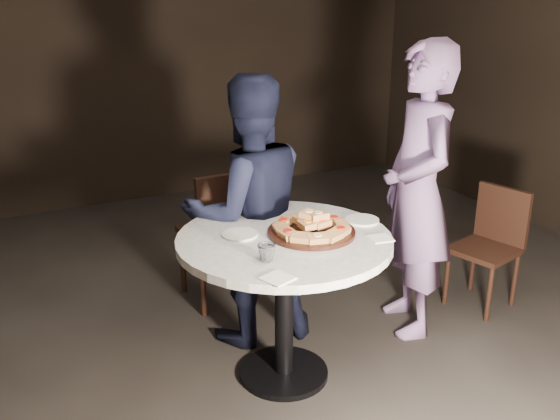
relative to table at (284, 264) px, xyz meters
name	(u,v)px	position (x,y,z in m)	size (l,w,h in m)	color
floor	(308,377)	(0.11, -0.08, -0.69)	(7.00, 7.00, 0.00)	black
table	(284,264)	(0.00, 0.00, 0.00)	(1.28, 1.28, 0.84)	black
serving_board	(311,232)	(0.14, -0.03, 0.17)	(0.46, 0.46, 0.02)	black
focaccia_pile	(312,224)	(0.15, -0.03, 0.21)	(0.41, 0.41, 0.11)	#B87E47
plate_left	(240,234)	(-0.20, 0.12, 0.16)	(0.19, 0.19, 0.01)	white
plate_right	(362,220)	(0.49, 0.01, 0.16)	(0.19, 0.19, 0.01)	white
water_glass	(267,253)	(-0.21, -0.23, 0.20)	(0.09, 0.09, 0.08)	silver
napkin_near	(277,278)	(-0.25, -0.43, 0.16)	(0.12, 0.12, 0.01)	white
napkin_far	(380,238)	(0.43, -0.25, 0.16)	(0.11, 0.11, 0.01)	white
chair_far	(223,228)	(0.02, 0.94, -0.13)	(0.47, 0.49, 0.96)	black
chair_right	(492,239)	(1.65, 0.17, -0.22)	(0.48, 0.47, 0.81)	black
diner_navy	(248,212)	(0.01, 0.50, 0.12)	(0.79, 0.61, 1.62)	black
diner_teal	(417,192)	(0.97, 0.15, 0.21)	(0.66, 0.43, 1.80)	#7D649B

